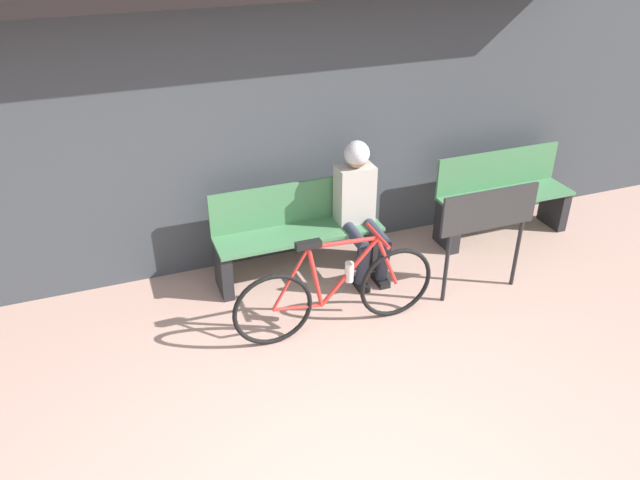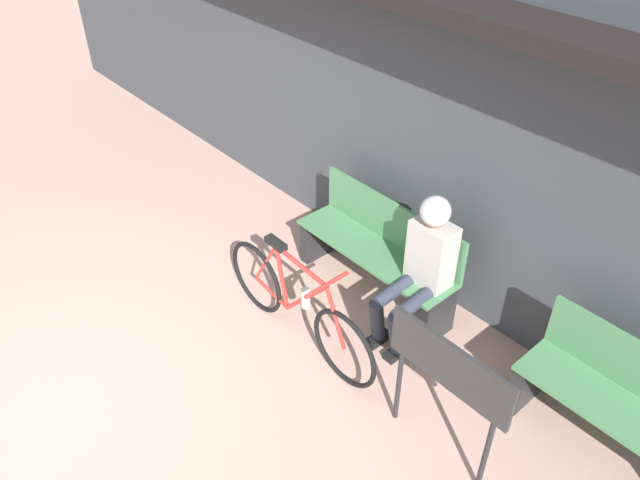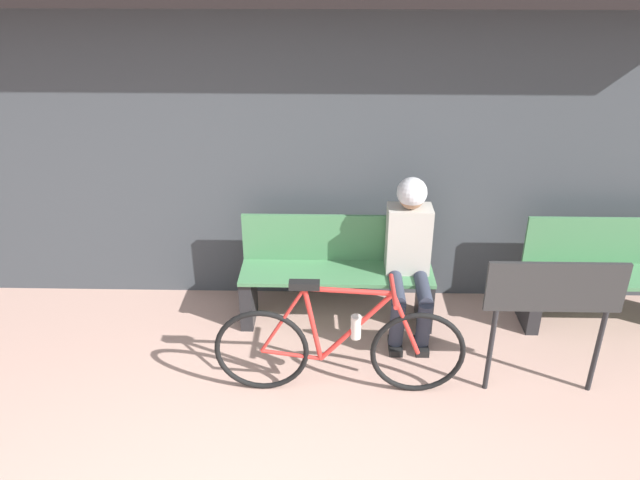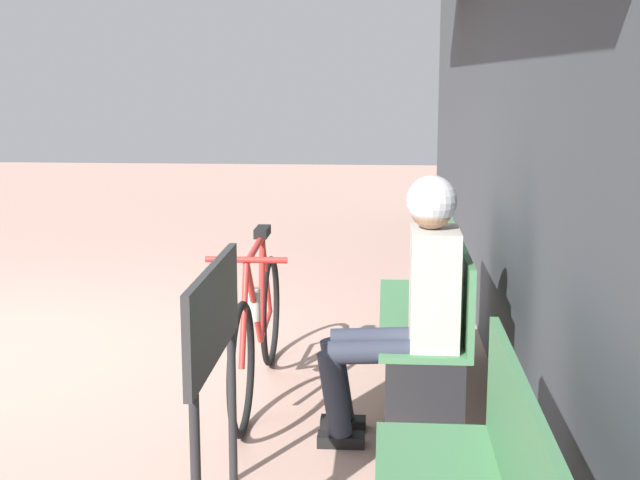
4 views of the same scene
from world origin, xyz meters
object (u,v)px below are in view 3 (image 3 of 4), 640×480
at_px(person_seated, 410,247).
at_px(signboard, 554,297).
at_px(bicycle, 340,347).
at_px(park_bench_near, 337,275).
at_px(park_bench_far, 613,279).

distance_m(person_seated, signboard, 1.15).
distance_m(bicycle, signboard, 1.45).
xyz_separation_m(park_bench_near, park_bench_far, (2.22, -0.00, -0.01)).
bearing_deg(signboard, park_bench_far, 47.32).
bearing_deg(signboard, park_bench_near, 148.43).
xyz_separation_m(person_seated, signboard, (0.86, -0.76, 0.04)).
distance_m(person_seated, park_bench_far, 1.70).
bearing_deg(park_bench_far, park_bench_near, 179.95).
bearing_deg(park_bench_near, park_bench_far, -0.05).
xyz_separation_m(park_bench_near, bicycle, (0.02, -0.91, -0.04)).
relative_size(park_bench_near, person_seated, 1.22).
bearing_deg(park_bench_near, signboard, -31.57).
bearing_deg(signboard, person_seated, 138.68).
relative_size(bicycle, park_bench_far, 1.22).
distance_m(park_bench_near, bicycle, 0.91).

